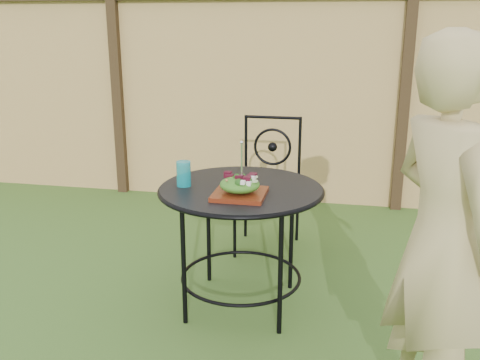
# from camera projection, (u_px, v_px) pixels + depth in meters

# --- Properties ---
(ground) EXTENTS (60.00, 60.00, 0.00)m
(ground) POSITION_uv_depth(u_px,v_px,m) (186.00, 316.00, 3.03)
(ground) COLOR #254917
(ground) RESTS_ON ground
(fence) EXTENTS (8.00, 0.12, 1.90)m
(fence) POSITION_uv_depth(u_px,v_px,m) (254.00, 98.00, 4.83)
(fence) COLOR #EFC376
(fence) RESTS_ON ground
(patio_table) EXTENTS (0.92, 0.92, 0.72)m
(patio_table) POSITION_uv_depth(u_px,v_px,m) (241.00, 211.00, 3.00)
(patio_table) COLOR black
(patio_table) RESTS_ON ground
(patio_chair) EXTENTS (0.46, 0.46, 0.95)m
(patio_chair) POSITION_uv_depth(u_px,v_px,m) (269.00, 181.00, 3.86)
(patio_chair) COLOR black
(patio_chair) RESTS_ON ground
(diner) EXTENTS (0.61, 0.69, 1.58)m
(diner) POSITION_uv_depth(u_px,v_px,m) (443.00, 243.00, 2.04)
(diner) COLOR tan
(diner) RESTS_ON ground
(salad_plate) EXTENTS (0.27, 0.27, 0.02)m
(salad_plate) POSITION_uv_depth(u_px,v_px,m) (240.00, 194.00, 2.80)
(salad_plate) COLOR #48130A
(salad_plate) RESTS_ON patio_table
(salad) EXTENTS (0.21, 0.21, 0.08)m
(salad) POSITION_uv_depth(u_px,v_px,m) (240.00, 185.00, 2.79)
(salad) COLOR #235614
(salad) RESTS_ON salad_plate
(fork) EXTENTS (0.01, 0.01, 0.18)m
(fork) POSITION_uv_depth(u_px,v_px,m) (242.00, 161.00, 2.75)
(fork) COLOR silver
(fork) RESTS_ON salad
(drinking_glass) EXTENTS (0.08, 0.08, 0.14)m
(drinking_glass) POSITION_uv_depth(u_px,v_px,m) (184.00, 174.00, 2.97)
(drinking_glass) COLOR #0C8894
(drinking_glass) RESTS_ON patio_table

